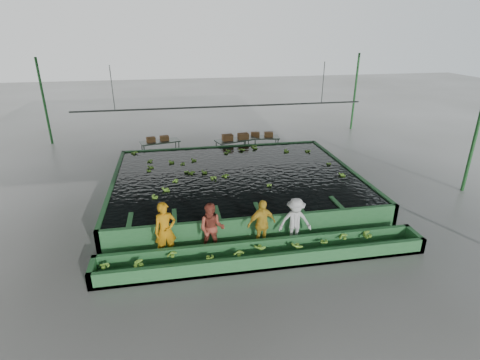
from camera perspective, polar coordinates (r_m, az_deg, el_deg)
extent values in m
plane|color=slate|center=(14.61, 0.36, -4.37)|extent=(80.00, 80.00, 0.00)
cube|color=slate|center=(13.14, 0.41, 15.50)|extent=(20.00, 22.00, 0.04)
cube|color=black|center=(15.61, -0.67, 0.86)|extent=(9.70, 7.70, 0.00)
cylinder|color=#59605B|center=(18.33, -2.60, 11.11)|extent=(0.08, 0.08, 14.00)
cylinder|color=#59605B|center=(18.18, -18.89, 13.08)|extent=(0.04, 0.04, 2.00)
cylinder|color=#59605B|center=(19.48, 12.54, 14.27)|extent=(0.04, 0.04, 2.00)
imported|color=orange|center=(11.51, -11.31, -7.57)|extent=(0.74, 0.57, 1.82)
imported|color=#A14332|center=(11.58, -4.32, -7.40)|extent=(0.94, 0.82, 1.67)
imported|color=yellow|center=(11.82, 3.31, -6.75)|extent=(1.04, 0.62, 1.65)
imported|color=silver|center=(12.11, 8.40, -6.30)|extent=(1.11, 0.73, 1.62)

